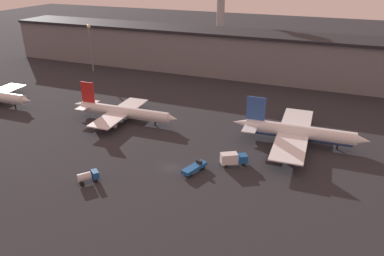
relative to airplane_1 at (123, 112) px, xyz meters
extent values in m
plane|color=#26262B|center=(27.62, -22.04, -3.01)|extent=(600.00, 600.00, 0.00)
cube|color=slate|center=(27.62, 66.03, 6.20)|extent=(247.48, 18.93, 18.43)
cube|color=black|center=(27.62, 66.03, 16.01)|extent=(247.48, 20.93, 1.20)
cone|color=silver|center=(-37.03, -3.93, 0.33)|extent=(4.34, 3.50, 3.34)
cylinder|color=gray|center=(-53.39, 3.76, -1.33)|extent=(3.94, 2.08, 1.94)
cylinder|color=black|center=(-42.41, -4.13, -2.22)|extent=(0.50, 0.50, 1.58)
cylinder|color=silver|center=(0.52, 0.02, 0.17)|extent=(31.68, 4.50, 3.35)
cylinder|color=silver|center=(0.52, 0.02, -0.42)|extent=(30.09, 3.94, 2.85)
cone|color=silver|center=(17.30, 0.63, 0.17)|extent=(4.13, 3.33, 3.18)
cone|color=silver|center=(-16.43, -0.60, 0.42)|extent=(5.13, 3.03, 2.85)
cube|color=red|center=(-12.74, -0.46, 5.31)|extent=(4.70, 0.57, 6.94)
cube|color=silver|center=(-13.37, -0.49, 0.67)|extent=(3.70, 9.86, 0.24)
cube|color=silver|center=(-1.06, -0.04, -0.25)|extent=(8.35, 27.32, 0.36)
cylinder|color=gray|center=(-0.39, 7.57, -1.42)|extent=(3.75, 1.98, 1.84)
cylinder|color=gray|center=(0.16, -7.58, -1.42)|extent=(3.75, 1.98, 1.84)
cylinder|color=black|center=(11.57, 0.42, -2.26)|extent=(0.50, 0.50, 1.51)
cylinder|color=black|center=(-1.11, 1.30, -2.26)|extent=(0.50, 0.50, 1.51)
cylinder|color=black|center=(-1.01, -1.38, -2.26)|extent=(0.50, 0.50, 1.51)
cylinder|color=white|center=(55.65, 4.29, 0.69)|extent=(30.60, 5.00, 3.90)
cylinder|color=#2D519E|center=(55.65, 4.29, 0.01)|extent=(29.05, 4.36, 3.31)
cone|color=white|center=(72.05, 4.89, 0.69)|extent=(4.81, 3.87, 3.70)
cone|color=white|center=(39.06, 3.69, 0.98)|extent=(5.96, 3.52, 3.31)
cube|color=#2D519E|center=(42.86, 3.83, 6.13)|extent=(5.47, 0.60, 7.00)
cube|color=white|center=(42.25, 3.80, 1.27)|extent=(4.38, 13.58, 0.24)
cube|color=white|center=(54.13, 4.24, 0.20)|extent=(9.93, 37.65, 0.36)
cylinder|color=gray|center=(54.66, 14.72, -1.12)|extent=(4.36, 2.30, 2.14)
cylinder|color=gray|center=(55.42, -6.18, -1.12)|extent=(4.36, 2.30, 2.14)
cylinder|color=black|center=(66.31, 4.68, -2.14)|extent=(0.50, 0.50, 1.75)
cylinder|color=black|center=(54.07, 5.80, -2.14)|extent=(0.50, 0.50, 1.75)
cylinder|color=black|center=(54.19, 2.68, -2.14)|extent=(0.50, 0.50, 1.75)
cube|color=#195199|center=(13.23, -34.13, -1.39)|extent=(2.73, 2.56, 1.81)
cylinder|color=#B7B7BC|center=(11.62, -36.17, -1.33)|extent=(3.42, 3.61, 1.92)
cylinder|color=black|center=(12.41, -33.73, -2.56)|extent=(1.02, 1.07, 0.90)
cylinder|color=black|center=(13.81, -34.84, -2.56)|extent=(1.02, 1.07, 0.90)
cylinder|color=black|center=(10.44, -36.23, -2.56)|extent=(1.02, 1.07, 0.90)
cylinder|color=black|center=(11.84, -37.33, -2.56)|extent=(1.02, 1.07, 0.90)
cube|color=#195199|center=(33.82, -21.62, -1.82)|extent=(4.58, 7.74, 0.95)
cube|color=black|center=(34.43, -19.87, -0.94)|extent=(1.73, 1.18, 0.80)
cylinder|color=black|center=(33.79, -19.10, -2.56)|extent=(0.83, 1.04, 0.90)
cylinder|color=black|center=(35.40, -19.66, -2.56)|extent=(0.83, 1.04, 0.90)
cylinder|color=black|center=(32.23, -23.58, -2.56)|extent=(0.83, 1.04, 0.90)
cylinder|color=black|center=(33.84, -24.14, -2.56)|extent=(0.83, 1.04, 0.90)
cube|color=#195199|center=(44.04, -13.43, -1.27)|extent=(2.98, 3.08, 2.04)
cube|color=silver|center=(40.87, -15.35, -0.93)|extent=(4.86, 4.22, 2.73)
cylinder|color=black|center=(43.41, -12.78, -2.56)|extent=(1.08, 0.97, 0.90)
cylinder|color=black|center=(44.33, -14.29, -2.56)|extent=(1.08, 0.97, 0.90)
cylinder|color=black|center=(39.65, -15.06, -2.56)|extent=(1.08, 0.97, 0.90)
cylinder|color=black|center=(40.57, -16.57, -2.56)|extent=(1.08, 0.97, 0.90)
cylinder|color=slate|center=(-45.28, 46.82, 7.05)|extent=(0.70, 0.70, 20.13)
sphere|color=beige|center=(-45.28, 46.82, 17.71)|extent=(1.80, 1.80, 1.80)
cylinder|color=#99999E|center=(-3.07, 110.62, 18.43)|extent=(4.40, 4.40, 42.89)
camera|label=1|loc=(63.57, -96.69, 45.43)|focal=35.00mm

